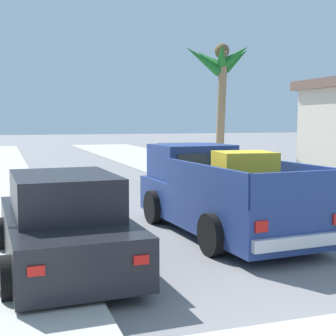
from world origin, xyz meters
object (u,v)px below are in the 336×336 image
car_left_mid (186,167)px  car_right_near (64,225)px  palm_tree_left_mid (220,69)px  pickup_truck (220,194)px

car_left_mid → car_right_near: bearing=-122.3°
car_left_mid → palm_tree_left_mid: 9.35m
pickup_truck → car_right_near: pickup_truck is taller
car_left_mid → palm_tree_left_mid: palm_tree_left_mid is taller
pickup_truck → palm_tree_left_mid: size_ratio=0.85×
pickup_truck → car_right_near: 3.77m
palm_tree_left_mid → pickup_truck: bearing=-114.7°
pickup_truck → palm_tree_left_mid: palm_tree_left_mid is taller
car_right_near → palm_tree_left_mid: 18.71m
pickup_truck → car_right_near: bearing=-155.8°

